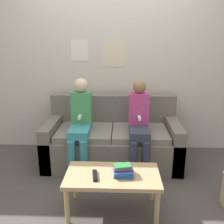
% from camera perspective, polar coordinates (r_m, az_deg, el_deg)
% --- Properties ---
extents(ground_plane, '(10.00, 10.00, 0.00)m').
position_cam_1_polar(ground_plane, '(2.91, -0.29, -15.57)').
color(ground_plane, '#4C4742').
extents(wall_back, '(8.00, 0.06, 2.60)m').
position_cam_1_polar(wall_back, '(3.47, 0.40, 12.38)').
color(wall_back, beige).
rests_on(wall_back, ground_plane).
extents(couch, '(1.67, 0.78, 0.82)m').
position_cam_1_polar(couch, '(3.24, 0.10, -6.62)').
color(couch, '#6B665B').
rests_on(couch, ground_plane).
extents(coffee_table, '(0.84, 0.45, 0.38)m').
position_cam_1_polar(coffee_table, '(2.31, 0.13, -15.04)').
color(coffee_table, tan).
rests_on(coffee_table, ground_plane).
extents(person_left, '(0.24, 0.54, 1.10)m').
position_cam_1_polar(person_left, '(2.99, -7.22, -1.97)').
color(person_left, teal).
rests_on(person_left, ground_plane).
extents(person_right, '(0.24, 0.54, 1.08)m').
position_cam_1_polar(person_right, '(2.95, 6.19, -2.44)').
color(person_right, '#33384C').
rests_on(person_right, ground_plane).
extents(tv_remote, '(0.07, 0.17, 0.02)m').
position_cam_1_polar(tv_remote, '(2.25, -3.91, -14.26)').
color(tv_remote, black).
rests_on(tv_remote, coffee_table).
extents(book_stack, '(0.19, 0.16, 0.10)m').
position_cam_1_polar(book_stack, '(2.25, 2.58, -13.25)').
color(book_stack, '#23519E').
rests_on(book_stack, coffee_table).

